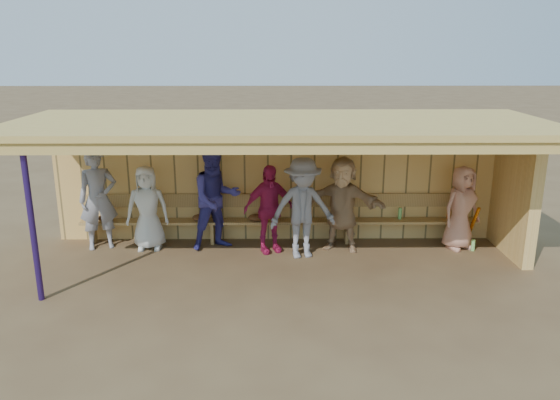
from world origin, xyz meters
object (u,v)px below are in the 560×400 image
object	(u,v)px
player_e	(303,208)
player_f	(342,204)
player_b	(147,208)
bench	(280,215)
player_d	(269,209)
player_c	(216,198)
player_h	(461,208)
player_a	(98,199)

from	to	relation	value
player_e	player_f	size ratio (longest dim) A/B	1.04
player_b	bench	world-z (taller)	player_b
player_e	bench	bearing A→B (deg)	104.91
player_d	bench	size ratio (longest dim) A/B	0.21
player_b	player_c	bearing A→B (deg)	-3.19
player_b	player_h	world-z (taller)	player_b
player_b	player_a	bearing A→B (deg)	172.93
player_e	player_c	bearing A→B (deg)	152.15
bench	player_d	bearing A→B (deg)	-111.05
player_a	player_h	distance (m)	6.71
player_e	player_b	bearing A→B (deg)	159.49
player_b	player_h	bearing A→B (deg)	-4.34
player_d	player_e	distance (m)	0.67
player_d	bench	distance (m)	0.64
player_e	player_h	distance (m)	2.98
player_c	player_d	size ratio (longest dim) A/B	1.18
bench	player_a	bearing A→B (deg)	-174.80
player_c	player_h	world-z (taller)	player_c
player_b	player_e	bearing A→B (deg)	-12.71
player_c	bench	distance (m)	1.30
player_f	bench	size ratio (longest dim) A/B	0.23
player_h	player_f	bearing A→B (deg)	155.96
player_c	player_d	bearing A→B (deg)	-34.67
player_a	player_e	bearing A→B (deg)	-28.96
player_d	player_e	xyz separation A→B (m)	(0.60, -0.27, 0.09)
player_e	player_h	bearing A→B (deg)	-4.06
player_d	bench	xyz separation A→B (m)	(0.20, 0.53, -0.29)
player_h	player_e	bearing A→B (deg)	162.72
player_h	player_d	bearing A→B (deg)	157.15
player_b	player_d	distance (m)	2.25
player_a	player_d	distance (m)	3.16
player_e	bench	distance (m)	0.97
player_a	player_b	bearing A→B (deg)	-24.67
player_b	player_h	distance (m)	5.80
player_a	player_d	bearing A→B (deg)	-25.56
player_b	player_c	size ratio (longest dim) A/B	0.82
player_e	player_f	world-z (taller)	player_e
player_d	bench	world-z (taller)	player_d
player_b	player_e	xyz separation A→B (m)	(2.85, -0.44, 0.12)
player_c	player_b	bearing A→B (deg)	157.01
player_b	player_h	xyz separation A→B (m)	(5.80, -0.04, -0.00)
player_b	player_f	size ratio (longest dim) A/B	0.90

